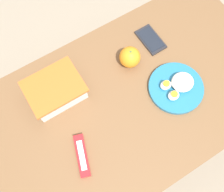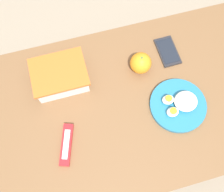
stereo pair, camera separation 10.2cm
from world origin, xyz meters
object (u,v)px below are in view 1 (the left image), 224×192
(rice_plate, at_px, (177,87))
(cell_phone, at_px, (151,40))
(food_container, at_px, (56,91))
(candy_bar, at_px, (82,156))
(orange_fruit, at_px, (130,57))

(rice_plate, bearing_deg, cell_phone, 80.31)
(rice_plate, xyz_separation_m, cell_phone, (0.04, 0.24, -0.01))
(food_container, distance_m, candy_bar, 0.27)
(orange_fruit, height_order, rice_plate, orange_fruit)
(orange_fruit, xyz_separation_m, rice_plate, (0.10, -0.20, -0.03))
(rice_plate, distance_m, cell_phone, 0.25)
(rice_plate, distance_m, candy_bar, 0.46)
(rice_plate, relative_size, cell_phone, 1.59)
(candy_bar, bearing_deg, rice_plate, 4.39)
(candy_bar, xyz_separation_m, cell_phone, (0.50, 0.28, -0.00))
(rice_plate, xyz_separation_m, candy_bar, (-0.46, -0.04, -0.01))
(orange_fruit, distance_m, rice_plate, 0.22)
(orange_fruit, height_order, cell_phone, orange_fruit)
(rice_plate, relative_size, candy_bar, 1.39)
(candy_bar, distance_m, cell_phone, 0.57)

